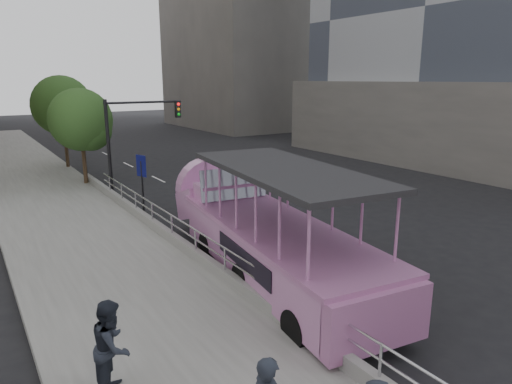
{
  "coord_description": "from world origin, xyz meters",
  "views": [
    {
      "loc": [
        -9.25,
        -11.08,
        6.18
      ],
      "look_at": [
        -0.77,
        1.93,
        2.33
      ],
      "focal_mm": 32.0,
      "sensor_mm": 36.0,
      "label": 1
    }
  ],
  "objects_px": {
    "pedestrian_mid": "(112,346)",
    "street_tree_near": "(83,122)",
    "duck_boat": "(261,231)",
    "parking_sign": "(142,180)",
    "street_tree_far": "(64,108)",
    "traffic_signal": "(131,132)",
    "car": "(241,195)"
  },
  "relations": [
    {
      "from": "pedestrian_mid",
      "to": "street_tree_near",
      "type": "xyz_separation_m",
      "value": [
        4.04,
        19.07,
        2.57
      ]
    },
    {
      "from": "duck_boat",
      "to": "parking_sign",
      "type": "xyz_separation_m",
      "value": [
        -1.23,
        7.69,
        0.43
      ]
    },
    {
      "from": "parking_sign",
      "to": "street_tree_far",
      "type": "xyz_separation_m",
      "value": [
        -0.41,
        13.67,
        2.48
      ]
    },
    {
      "from": "street_tree_near",
      "to": "street_tree_far",
      "type": "xyz_separation_m",
      "value": [
        0.2,
        6.0,
        0.49
      ]
    },
    {
      "from": "traffic_signal",
      "to": "street_tree_near",
      "type": "bearing_deg",
      "value": 114.98
    },
    {
      "from": "pedestrian_mid",
      "to": "car",
      "type": "bearing_deg",
      "value": -12.36
    },
    {
      "from": "duck_boat",
      "to": "street_tree_far",
      "type": "height_order",
      "value": "street_tree_far"
    },
    {
      "from": "parking_sign",
      "to": "street_tree_near",
      "type": "xyz_separation_m",
      "value": [
        -0.61,
        7.67,
        1.99
      ]
    },
    {
      "from": "parking_sign",
      "to": "duck_boat",
      "type": "bearing_deg",
      "value": -80.94
    },
    {
      "from": "duck_boat",
      "to": "traffic_signal",
      "type": "height_order",
      "value": "traffic_signal"
    },
    {
      "from": "duck_boat",
      "to": "car",
      "type": "relative_size",
      "value": 2.51
    },
    {
      "from": "car",
      "to": "street_tree_near",
      "type": "bearing_deg",
      "value": 125.19
    },
    {
      "from": "pedestrian_mid",
      "to": "parking_sign",
      "type": "xyz_separation_m",
      "value": [
        4.65,
        11.41,
        0.58
      ]
    },
    {
      "from": "car",
      "to": "parking_sign",
      "type": "relative_size",
      "value": 1.57
    },
    {
      "from": "duck_boat",
      "to": "parking_sign",
      "type": "distance_m",
      "value": 7.8
    },
    {
      "from": "parking_sign",
      "to": "traffic_signal",
      "type": "height_order",
      "value": "traffic_signal"
    },
    {
      "from": "pedestrian_mid",
      "to": "traffic_signal",
      "type": "xyz_separation_m",
      "value": [
        5.64,
        15.65,
        2.25
      ]
    },
    {
      "from": "car",
      "to": "street_tree_near",
      "type": "distance_m",
      "value": 10.68
    },
    {
      "from": "parking_sign",
      "to": "traffic_signal",
      "type": "distance_m",
      "value": 4.66
    },
    {
      "from": "car",
      "to": "street_tree_near",
      "type": "height_order",
      "value": "street_tree_near"
    },
    {
      "from": "traffic_signal",
      "to": "duck_boat",
      "type": "bearing_deg",
      "value": -88.83
    },
    {
      "from": "parking_sign",
      "to": "street_tree_far",
      "type": "relative_size",
      "value": 0.46
    },
    {
      "from": "duck_boat",
      "to": "pedestrian_mid",
      "type": "xyz_separation_m",
      "value": [
        -5.88,
        -3.72,
        -0.14
      ]
    },
    {
      "from": "traffic_signal",
      "to": "street_tree_far",
      "type": "xyz_separation_m",
      "value": [
        -1.4,
        9.43,
        0.81
      ]
    },
    {
      "from": "duck_boat",
      "to": "street_tree_near",
      "type": "xyz_separation_m",
      "value": [
        -1.84,
        15.36,
        2.42
      ]
    },
    {
      "from": "duck_boat",
      "to": "street_tree_near",
      "type": "height_order",
      "value": "street_tree_near"
    },
    {
      "from": "traffic_signal",
      "to": "street_tree_near",
      "type": "distance_m",
      "value": 3.8
    },
    {
      "from": "duck_boat",
      "to": "street_tree_near",
      "type": "distance_m",
      "value": 15.66
    },
    {
      "from": "duck_boat",
      "to": "parking_sign",
      "type": "relative_size",
      "value": 3.94
    },
    {
      "from": "duck_boat",
      "to": "car",
      "type": "bearing_deg",
      "value": 64.01
    },
    {
      "from": "street_tree_near",
      "to": "street_tree_far",
      "type": "height_order",
      "value": "street_tree_far"
    },
    {
      "from": "car",
      "to": "parking_sign",
      "type": "bearing_deg",
      "value": 169.59
    }
  ]
}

